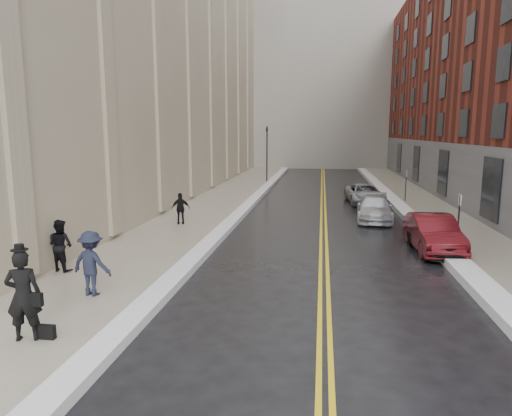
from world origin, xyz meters
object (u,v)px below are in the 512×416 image
(car_maroon, at_px, (433,233))
(pedestrian_a, at_px, (61,245))
(car_silver_far, at_px, (365,194))
(pedestrian_main, at_px, (23,296))
(car_black, at_px, (435,237))
(pedestrian_b, at_px, (91,263))
(pedestrian_c, at_px, (181,209))
(car_silver_near, at_px, (374,208))

(car_maroon, bearing_deg, pedestrian_a, -160.68)
(car_silver_far, height_order, pedestrian_main, pedestrian_main)
(car_silver_far, height_order, pedestrian_a, pedestrian_a)
(car_black, distance_m, pedestrian_main, 14.46)
(car_silver_far, height_order, pedestrian_b, pedestrian_b)
(car_maroon, distance_m, car_silver_far, 12.23)
(pedestrian_a, height_order, pedestrian_c, pedestrian_a)
(car_black, relative_size, car_maroon, 0.87)
(car_silver_far, relative_size, pedestrian_main, 2.28)
(car_black, relative_size, pedestrian_a, 2.21)
(car_black, height_order, pedestrian_a, pedestrian_a)
(car_black, xyz_separation_m, pedestrian_c, (-11.37, 3.40, 0.28))
(car_silver_near, xyz_separation_m, pedestrian_b, (-9.20, -13.30, 0.43))
(car_maroon, distance_m, pedestrian_b, 12.87)
(pedestrian_main, xyz_separation_m, pedestrian_a, (-2.09, 4.88, -0.16))
(pedestrian_a, bearing_deg, car_black, -144.74)
(car_maroon, bearing_deg, pedestrian_c, 163.23)
(pedestrian_main, distance_m, pedestrian_a, 5.31)
(car_maroon, relative_size, pedestrian_main, 2.14)
(pedestrian_main, distance_m, pedestrian_c, 12.93)
(car_silver_far, bearing_deg, pedestrian_c, -142.62)
(pedestrian_a, distance_m, pedestrian_b, 2.94)
(car_black, distance_m, car_maroon, 0.35)
(pedestrian_main, xyz_separation_m, pedestrian_b, (0.06, 2.87, -0.10))
(pedestrian_b, bearing_deg, car_black, -138.25)
(pedestrian_b, bearing_deg, pedestrian_a, -32.92)
(car_black, relative_size, car_silver_near, 0.86)
(pedestrian_main, height_order, pedestrian_a, pedestrian_main)
(car_silver_far, relative_size, pedestrian_a, 2.71)
(car_black, height_order, pedestrian_main, pedestrian_main)
(pedestrian_main, bearing_deg, car_maroon, -155.30)
(car_black, distance_m, car_silver_far, 12.57)
(car_silver_far, bearing_deg, pedestrian_a, -129.07)
(pedestrian_main, bearing_deg, pedestrian_a, -84.41)
(car_maroon, distance_m, pedestrian_c, 11.77)
(pedestrian_a, relative_size, pedestrian_b, 0.94)
(car_silver_far, distance_m, pedestrian_a, 20.54)
(car_silver_near, xyz_separation_m, pedestrian_main, (-9.27, -16.17, 0.53))
(pedestrian_a, xyz_separation_m, pedestrian_c, (1.58, 8.04, -0.08))
(car_black, xyz_separation_m, car_silver_near, (-1.60, 6.65, -0.01))
(car_black, xyz_separation_m, car_silver_far, (-1.60, 12.47, -0.00))
(pedestrian_b, relative_size, pedestrian_c, 1.17)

